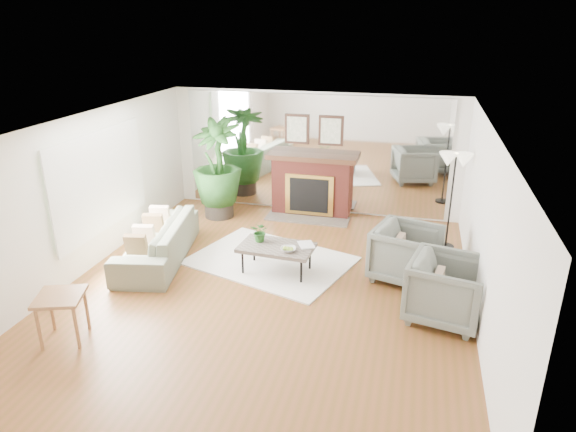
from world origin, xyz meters
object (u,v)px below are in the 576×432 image
(floor_lamp, at_px, (455,168))
(potted_ficus, at_px, (217,165))
(armchair_back, at_px, (406,253))
(sofa, at_px, (157,241))
(armchair_front, at_px, (447,290))
(side_table, at_px, (61,303))
(coffee_table, at_px, (276,248))
(fireplace, at_px, (311,184))

(floor_lamp, bearing_deg, potted_ficus, 173.99)
(armchair_back, bearing_deg, sofa, 110.44)
(potted_ficus, bearing_deg, floor_lamp, -6.01)
(armchair_back, relative_size, floor_lamp, 0.56)
(armchair_front, xyz_separation_m, potted_ficus, (-4.41, 2.91, 0.64))
(armchair_back, distance_m, side_table, 4.97)
(sofa, bearing_deg, coffee_table, 79.45)
(fireplace, bearing_deg, coffee_table, -89.77)
(armchair_back, distance_m, armchair_front, 1.19)
(fireplace, height_order, armchair_front, fireplace)
(coffee_table, distance_m, armchair_front, 2.70)
(coffee_table, xyz_separation_m, armchair_back, (2.02, 0.28, 0.01))
(fireplace, height_order, side_table, fireplace)
(coffee_table, bearing_deg, fireplace, 90.23)
(potted_ficus, distance_m, floor_lamp, 4.56)
(coffee_table, relative_size, armchair_front, 1.23)
(side_table, relative_size, potted_ficus, 0.35)
(sofa, height_order, side_table, sofa)
(armchair_back, height_order, potted_ficus, potted_ficus)
(sofa, distance_m, side_table, 2.44)
(armchair_back, bearing_deg, side_table, 139.64)
(sofa, distance_m, floor_lamp, 5.20)
(fireplace, distance_m, armchair_front, 4.37)
(potted_ficus, bearing_deg, fireplace, 18.21)
(sofa, xyz_separation_m, floor_lamp, (4.78, 1.69, 1.15))
(fireplace, height_order, potted_ficus, fireplace)
(floor_lamp, bearing_deg, armchair_back, -115.92)
(armchair_back, relative_size, side_table, 1.36)
(floor_lamp, bearing_deg, side_table, -139.46)
(sofa, height_order, potted_ficus, potted_ficus)
(armchair_front, xyz_separation_m, side_table, (-4.72, -1.69, 0.08))
(coffee_table, relative_size, armchair_back, 1.26)
(side_table, bearing_deg, floor_lamp, 40.54)
(coffee_table, distance_m, sofa, 2.09)
(coffee_table, xyz_separation_m, side_table, (-2.13, -2.45, 0.10))
(coffee_table, relative_size, floor_lamp, 0.70)
(sofa, relative_size, armchair_front, 2.35)
(side_table, bearing_deg, sofa, 89.17)
(armchair_back, distance_m, potted_ficus, 4.32)
(floor_lamp, bearing_deg, coffee_table, -148.19)
(fireplace, distance_m, sofa, 3.47)
(armchair_front, distance_m, side_table, 5.01)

